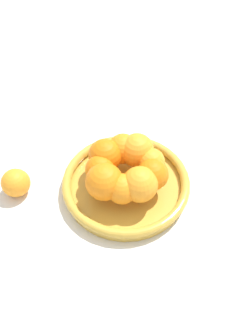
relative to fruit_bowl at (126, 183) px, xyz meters
name	(u,v)px	position (x,y,z in m)	size (l,w,h in m)	color
ground_plane	(126,188)	(0.00, 0.00, -0.02)	(4.00, 4.00, 0.00)	silver
fruit_bowl	(126,183)	(0.00, 0.00, 0.00)	(0.30, 0.30, 0.04)	gold
orange_pile	(125,168)	(0.00, 0.00, 0.06)	(0.19, 0.20, 0.08)	orange
stray_orange	(16,183)	(-0.12, -0.22, 0.01)	(0.07, 0.07, 0.07)	orange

